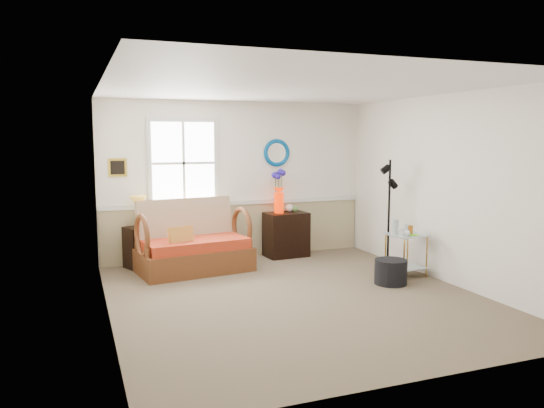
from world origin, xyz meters
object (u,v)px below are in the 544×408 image
object	(u,v)px
loveseat	(194,236)
cabinet	(286,234)
lamp_stand	(138,247)
side_table	(406,255)
floor_lamp	(389,215)
ottoman	(391,272)

from	to	relation	value
loveseat	cabinet	distance (m)	1.75
lamp_stand	side_table	world-z (taller)	lamp_stand
loveseat	cabinet	world-z (taller)	loveseat
floor_lamp	ottoman	distance (m)	1.12
cabinet	floor_lamp	distance (m)	1.82
loveseat	ottoman	world-z (taller)	loveseat
side_table	loveseat	bearing A→B (deg)	154.19
floor_lamp	ottoman	xyz separation A→B (m)	(-0.46, -0.78, -0.67)
lamp_stand	side_table	xyz separation A→B (m)	(3.58, -1.88, -0.01)
loveseat	cabinet	xyz separation A→B (m)	(1.69, 0.46, -0.16)
ottoman	side_table	bearing A→B (deg)	33.60
loveseat	ottoman	xyz separation A→B (m)	(2.38, -1.66, -0.37)
side_table	floor_lamp	size ratio (longest dim) A/B	0.37
lamp_stand	side_table	size ratio (longest dim) A/B	1.03
cabinet	lamp_stand	bearing A→B (deg)	174.73
side_table	ottoman	size ratio (longest dim) A/B	1.40
cabinet	ottoman	world-z (taller)	cabinet
loveseat	cabinet	bearing A→B (deg)	7.08
lamp_stand	loveseat	bearing A→B (deg)	-33.97
loveseat	floor_lamp	bearing A→B (deg)	-25.40
cabinet	ottoman	xyz separation A→B (m)	(0.69, -2.12, -0.20)
loveseat	side_table	distance (m)	3.14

